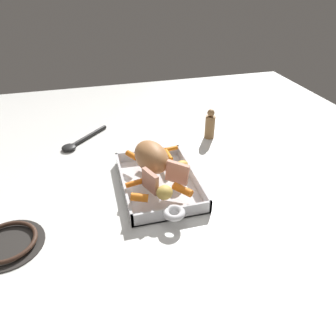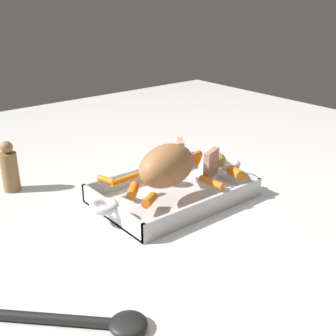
# 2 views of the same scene
# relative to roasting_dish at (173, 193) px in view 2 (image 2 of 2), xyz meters

# --- Properties ---
(ground_plane) EXTENTS (2.08, 2.08, 0.00)m
(ground_plane) POSITION_rel_roasting_dish_xyz_m (0.00, 0.00, -0.01)
(ground_plane) COLOR silver
(roasting_dish) EXTENTS (0.43, 0.24, 0.05)m
(roasting_dish) POSITION_rel_roasting_dish_xyz_m (0.00, 0.00, 0.00)
(roasting_dish) COLOR silver
(roasting_dish) RESTS_ON ground_plane
(pork_roast) EXTENTS (0.17, 0.13, 0.09)m
(pork_roast) POSITION_rel_roasting_dish_xyz_m (0.03, 0.02, 0.08)
(pork_roast) COLOR #A66F42
(pork_roast) RESTS_ON roasting_dish
(roast_slice_outer) EXTENTS (0.06, 0.07, 0.08)m
(roast_slice_outer) POSITION_rel_roasting_dish_xyz_m (-0.06, -0.04, 0.07)
(roast_slice_outer) COLOR tan
(roast_slice_outer) RESTS_ON roasting_dish
(roast_slice_thin) EXTENTS (0.07, 0.04, 0.07)m
(roast_slice_thin) POSITION_rel_roasting_dish_xyz_m (-0.08, 0.04, 0.07)
(roast_slice_thin) COLOR tan
(roast_slice_thin) RESTS_ON roasting_dish
(baby_carrot_southeast) EXTENTS (0.05, 0.04, 0.02)m
(baby_carrot_southeast) POSITION_rel_roasting_dish_xyz_m (0.12, 0.07, 0.05)
(baby_carrot_southeast) COLOR orange
(baby_carrot_southeast) RESTS_ON roasting_dish
(baby_carrot_northeast) EXTENTS (0.02, 0.05, 0.02)m
(baby_carrot_northeast) POSITION_rel_roasting_dish_xyz_m (0.13, -0.08, 0.04)
(baby_carrot_northeast) COLOR orange
(baby_carrot_northeast) RESTS_ON roasting_dish
(baby_carrot_long) EXTENTS (0.06, 0.06, 0.03)m
(baby_carrot_long) POSITION_rel_roasting_dish_xyz_m (-0.12, -0.04, 0.05)
(baby_carrot_long) COLOR orange
(baby_carrot_long) RESTS_ON roasting_dish
(baby_carrot_southwest) EXTENTS (0.03, 0.06, 0.02)m
(baby_carrot_southwest) POSITION_rel_roasting_dish_xyz_m (-0.04, 0.08, 0.04)
(baby_carrot_southwest) COLOR orange
(baby_carrot_southwest) RESTS_ON roasting_dish
(baby_carrot_center_left) EXTENTS (0.07, 0.02, 0.02)m
(baby_carrot_center_left) POSITION_rel_roasting_dish_xyz_m (0.09, -0.06, 0.04)
(baby_carrot_center_left) COLOR orange
(baby_carrot_center_left) RESTS_ON roasting_dish
(baby_carrot_northwest) EXTENTS (0.05, 0.05, 0.02)m
(baby_carrot_northwest) POSITION_rel_roasting_dish_xyz_m (0.12, 0.01, 0.05)
(baby_carrot_northwest) COLOR orange
(baby_carrot_northwest) RESTS_ON roasting_dish
(baby_carrot_short) EXTENTS (0.04, 0.06, 0.03)m
(baby_carrot_short) POSITION_rel_roasting_dish_xyz_m (-0.12, 0.08, 0.05)
(baby_carrot_short) COLOR orange
(baby_carrot_short) RESTS_ON roasting_dish
(potato_corner) EXTENTS (0.06, 0.06, 0.03)m
(potato_corner) POSITION_rel_roasting_dish_xyz_m (0.00, -0.08, 0.05)
(potato_corner) COLOR gold
(potato_corner) RESTS_ON roasting_dish
(potato_near_roast) EXTENTS (0.07, 0.07, 0.04)m
(potato_near_roast) POSITION_rel_roasting_dish_xyz_m (-0.13, 0.01, 0.06)
(potato_near_roast) COLOR gold
(potato_near_roast) RESTS_ON roasting_dish
(serving_spoon) EXTENTS (0.20, 0.20, 0.02)m
(serving_spoon) POSITION_rel_roasting_dish_xyz_m (0.36, 0.24, -0.00)
(serving_spoon) COLOR black
(serving_spoon) RESTS_ON ground_plane
(pepper_mill) EXTENTS (0.04, 0.04, 0.12)m
(pepper_mill) POSITION_rel_roasting_dish_xyz_m (0.27, -0.28, 0.04)
(pepper_mill) COLOR olive
(pepper_mill) RESTS_ON ground_plane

